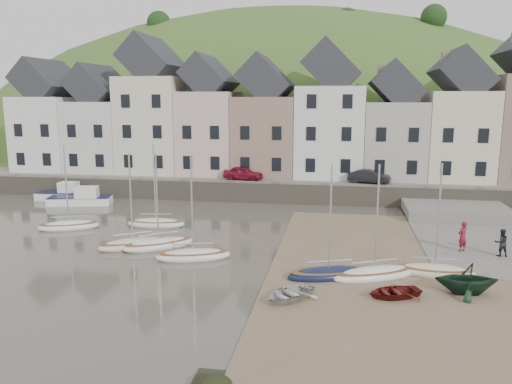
% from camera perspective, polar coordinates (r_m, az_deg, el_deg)
% --- Properties ---
extents(ground, '(160.00, 160.00, 0.00)m').
position_cam_1_polar(ground, '(29.84, -1.94, -7.79)').
color(ground, '#4B453B').
rests_on(ground, ground).
extents(quay_land, '(90.00, 30.00, 1.50)m').
position_cam_1_polar(quay_land, '(60.63, 4.10, 2.40)').
color(quay_land, '#3F6026').
rests_on(quay_land, ground).
extents(quay_street, '(70.00, 7.00, 0.10)m').
position_cam_1_polar(quay_street, '(49.20, 2.81, 1.42)').
color(quay_street, slate).
rests_on(quay_street, quay_land).
extents(seawall, '(70.00, 1.20, 1.80)m').
position_cam_1_polar(seawall, '(45.89, 2.29, -0.07)').
color(seawall, slate).
rests_on(seawall, ground).
extents(beach, '(18.00, 26.00, 0.06)m').
position_cam_1_polar(beach, '(29.76, 19.54, -8.41)').
color(beach, brown).
rests_on(beach, ground).
extents(slipway, '(8.00, 18.00, 0.12)m').
position_cam_1_polar(slipway, '(38.09, 23.47, -4.50)').
color(slipway, slate).
rests_on(slipway, ground).
extents(hillside, '(134.40, 84.00, 84.00)m').
position_cam_1_polar(hillside, '(92.54, 2.54, -6.59)').
color(hillside, '#3F6026').
rests_on(hillside, ground).
extents(townhouse_terrace, '(61.05, 8.00, 13.93)m').
position_cam_1_polar(townhouse_terrace, '(51.92, 5.29, 8.28)').
color(townhouse_terrace, white).
rests_on(townhouse_terrace, quay_land).
extents(sailboat_0, '(4.56, 3.18, 6.32)m').
position_cam_1_polar(sailboat_0, '(39.13, -20.45, -3.59)').
color(sailboat_0, white).
rests_on(sailboat_0, ground).
extents(sailboat_1, '(4.46, 1.95, 6.32)m').
position_cam_1_polar(sailboat_1, '(38.14, -11.27, -3.47)').
color(sailboat_1, white).
rests_on(sailboat_1, ground).
extents(sailboat_2, '(4.49, 3.81, 6.32)m').
position_cam_1_polar(sailboat_2, '(33.18, -13.79, -5.71)').
color(sailboat_2, beige).
rests_on(sailboat_2, ground).
extents(sailboat_3, '(4.57, 3.96, 6.32)m').
position_cam_1_polar(sailboat_3, '(32.74, -10.97, -5.82)').
color(sailboat_3, white).
rests_on(sailboat_3, ground).
extents(sailboat_4, '(4.69, 2.84, 6.32)m').
position_cam_1_polar(sailboat_4, '(30.24, -7.15, -7.09)').
color(sailboat_4, white).
rests_on(sailboat_4, ground).
extents(sailboat_5, '(4.78, 2.98, 6.32)m').
position_cam_1_polar(sailboat_5, '(27.25, 8.26, -9.14)').
color(sailboat_5, '#121A3A').
rests_on(sailboat_5, ground).
extents(sailboat_6, '(5.06, 3.51, 6.32)m').
position_cam_1_polar(sailboat_6, '(27.73, 13.30, -8.97)').
color(sailboat_6, white).
rests_on(sailboat_6, ground).
extents(sailboat_7, '(4.36, 1.84, 6.32)m').
position_cam_1_polar(sailboat_7, '(29.02, 19.63, -8.41)').
color(sailboat_7, beige).
rests_on(sailboat_7, ground).
extents(motorboat_0, '(5.71, 2.88, 1.70)m').
position_cam_1_polar(motorboat_0, '(47.44, -19.18, -0.70)').
color(motorboat_0, white).
rests_on(motorboat_0, ground).
extents(motorboat_2, '(4.81, 1.96, 1.70)m').
position_cam_1_polar(motorboat_2, '(50.39, -20.96, -0.17)').
color(motorboat_2, white).
rests_on(motorboat_2, ground).
extents(rowboat_white, '(3.31, 3.42, 0.58)m').
position_cam_1_polar(rowboat_white, '(24.21, 3.75, -11.42)').
color(rowboat_white, beige).
rests_on(rowboat_white, beach).
extents(rowboat_green, '(3.16, 2.79, 1.55)m').
position_cam_1_polar(rowboat_green, '(26.66, 22.76, -9.03)').
color(rowboat_green, '#163122').
rests_on(rowboat_green, beach).
extents(rowboat_red, '(3.14, 2.74, 0.54)m').
position_cam_1_polar(rowboat_red, '(25.30, 15.35, -10.84)').
color(rowboat_red, maroon).
rests_on(rowboat_red, beach).
extents(person_red, '(0.81, 0.79, 1.88)m').
position_cam_1_polar(person_red, '(33.43, 22.37, -4.67)').
color(person_red, maroon).
rests_on(person_red, slipway).
extents(person_dark, '(0.89, 0.74, 1.66)m').
position_cam_1_polar(person_dark, '(33.41, 26.06, -5.17)').
color(person_dark, black).
rests_on(person_dark, slipway).
extents(car_left, '(4.04, 2.15, 1.31)m').
position_cam_1_polar(car_left, '(48.66, -1.45, 2.17)').
color(car_left, maroon).
rests_on(car_left, quay_street).
extents(car_right, '(4.07, 2.15, 1.28)m').
position_cam_1_polar(car_right, '(47.85, 12.72, 1.74)').
color(car_right, black).
rests_on(car_right, quay_street).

